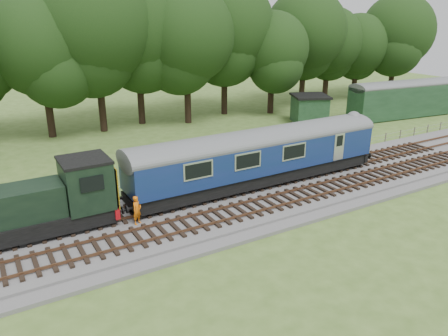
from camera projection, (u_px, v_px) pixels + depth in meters
ground at (273, 195)px, 28.54m from camera, size 120.00×120.00×0.00m
ballast at (273, 193)px, 28.48m from camera, size 70.00×7.00×0.35m
track_north at (261, 183)px, 29.53m from camera, size 67.20×2.40×0.21m
track_south at (288, 198)px, 27.10m from camera, size 67.20×2.40×0.21m
fence at (236, 175)px, 32.19m from camera, size 64.00×0.12×1.00m
tree_line at (149, 125)px, 46.38m from camera, size 70.00×8.00×18.00m
dmu_railcar at (259, 152)px, 28.69m from camera, size 18.05×2.86×3.88m
shunter_loco at (34, 206)px, 22.26m from camera, size 8.92×2.60×3.38m
worker at (137, 210)px, 23.70m from camera, size 0.71×0.64×1.64m
parked_coach at (411, 96)px, 49.51m from camera, size 16.09×4.71×4.06m
shed at (309, 109)px, 46.82m from camera, size 4.82×4.82×2.99m
caravan at (443, 98)px, 54.63m from camera, size 5.21×3.67×2.31m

